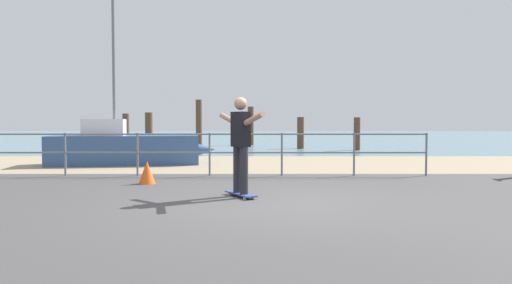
% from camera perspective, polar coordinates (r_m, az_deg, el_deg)
% --- Properties ---
extents(ground_plane, '(24.00, 10.00, 0.04)m').
position_cam_1_polar(ground_plane, '(6.60, 2.14, -8.95)').
color(ground_plane, '#474444').
rests_on(ground_plane, ground).
extents(beach_strip, '(24.00, 6.00, 0.04)m').
position_cam_1_polar(beach_strip, '(14.53, 1.02, -2.71)').
color(beach_strip, tan).
rests_on(beach_strip, ground).
extents(sea_surface, '(72.00, 50.00, 0.04)m').
position_cam_1_polar(sea_surface, '(42.49, 0.41, 0.68)').
color(sea_surface, slate).
rests_on(sea_surface, ground).
extents(railing_fence, '(10.44, 0.05, 1.05)m').
position_cam_1_polar(railing_fence, '(11.14, -5.63, -0.67)').
color(railing_fence, slate).
rests_on(railing_fence, ground).
extents(sailboat, '(5.06, 2.10, 5.88)m').
position_cam_1_polar(sailboat, '(14.65, -15.10, -0.68)').
color(sailboat, '#335184').
rests_on(sailboat, ground).
extents(skateboard, '(0.58, 0.79, 0.08)m').
position_cam_1_polar(skateboard, '(8.03, -1.81, -6.41)').
color(skateboard, '#334C8C').
rests_on(skateboard, ground).
extents(skateboarder, '(0.82, 1.28, 1.65)m').
position_cam_1_polar(skateboarder, '(7.94, -1.82, 0.37)').
color(skateboarder, '#26262B').
rests_on(skateboarder, skateboard).
extents(groyne_post_0, '(0.39, 0.39, 1.82)m').
position_cam_1_polar(groyne_post_0, '(28.52, -15.62, 1.56)').
color(groyne_post_0, '#513826').
rests_on(groyne_post_0, ground).
extents(groyne_post_1, '(0.36, 0.36, 1.78)m').
position_cam_1_polar(groyne_post_1, '(23.25, -12.95, 1.36)').
color(groyne_post_1, '#513826').
rests_on(groyne_post_1, ground).
extents(groyne_post_2, '(0.30, 0.30, 2.40)m').
position_cam_1_polar(groyne_post_2, '(22.63, -6.94, 2.16)').
color(groyne_post_2, '#513826').
rests_on(groyne_post_2, ground).
extents(groyne_post_3, '(0.34, 0.34, 2.18)m').
position_cam_1_polar(groyne_post_3, '(26.01, -0.56, 1.97)').
color(groyne_post_3, '#513826').
rests_on(groyne_post_3, ground).
extents(groyne_post_4, '(0.34, 0.34, 1.56)m').
position_cam_1_polar(groyne_post_4, '(22.71, 5.60, 1.11)').
color(groyne_post_4, '#513826').
rests_on(groyne_post_4, ground).
extents(groyne_post_5, '(0.30, 0.30, 1.53)m').
position_cam_1_polar(groyne_post_5, '(21.81, 12.41, 0.97)').
color(groyne_post_5, '#513826').
rests_on(groyne_post_5, ground).
extents(traffic_cone, '(0.36, 0.36, 0.50)m').
position_cam_1_polar(traffic_cone, '(9.95, -13.17, -3.70)').
color(traffic_cone, '#E55919').
rests_on(traffic_cone, ground).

